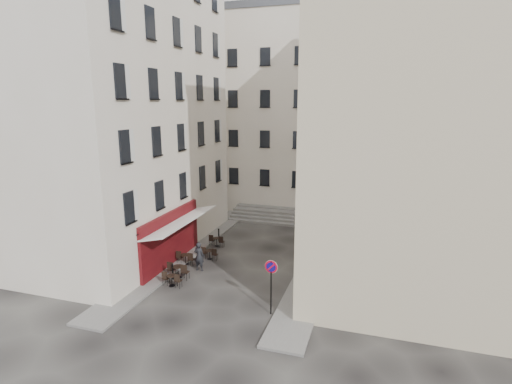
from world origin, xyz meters
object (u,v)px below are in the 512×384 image
at_px(bistro_table_b, 178,270).
at_px(pedestrian, 199,256).
at_px(bistro_table_a, 172,279).
at_px(no_parking_sign, 271,276).

xyz_separation_m(bistro_table_b, pedestrian, (0.68, 1.41, 0.43)).
bearing_deg(bistro_table_a, no_parking_sign, -11.44).
relative_size(bistro_table_b, pedestrian, 0.74).
xyz_separation_m(bistro_table_a, pedestrian, (0.51, 2.48, 0.49)).
xyz_separation_m(no_parking_sign, pedestrian, (-5.62, 3.72, -1.07)).
height_order(no_parking_sign, bistro_table_b, no_parking_sign).
distance_m(bistro_table_b, pedestrian, 1.63).
distance_m(bistro_table_a, bistro_table_b, 1.08).
distance_m(bistro_table_a, pedestrian, 2.58).
bearing_deg(bistro_table_b, no_parking_sign, -20.11).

